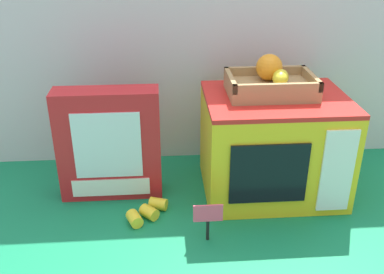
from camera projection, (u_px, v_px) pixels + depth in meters
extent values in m
plane|color=#147A4C|center=(212.00, 193.00, 1.25)|extent=(1.70, 1.70, 0.00)
cube|color=silver|center=(205.00, 39.00, 1.30)|extent=(1.61, 0.03, 0.76)
cube|color=yellow|center=(273.00, 146.00, 1.21)|extent=(0.37, 0.29, 0.27)
cube|color=red|center=(277.00, 99.00, 1.15)|extent=(0.37, 0.29, 0.01)
cube|color=black|center=(269.00, 174.00, 1.08)|extent=(0.19, 0.01, 0.16)
cube|color=white|center=(337.00, 172.00, 1.09)|extent=(0.08, 0.01, 0.23)
cube|color=#A37F51|center=(270.00, 89.00, 1.16)|extent=(0.23, 0.16, 0.03)
cube|color=#A37F51|center=(278.00, 88.00, 1.08)|extent=(0.23, 0.01, 0.02)
cube|color=#A37F51|center=(265.00, 71.00, 1.21)|extent=(0.23, 0.01, 0.02)
cube|color=#A37F51|center=(230.00, 80.00, 1.14)|extent=(0.01, 0.16, 0.02)
cube|color=#A37F51|center=(311.00, 78.00, 1.15)|extent=(0.01, 0.16, 0.02)
ellipsoid|color=yellow|center=(281.00, 78.00, 1.13)|extent=(0.06, 0.08, 0.04)
sphere|color=#72287F|center=(272.00, 69.00, 1.18)|extent=(0.05, 0.05, 0.05)
sphere|color=orange|center=(269.00, 67.00, 1.16)|extent=(0.07, 0.07, 0.07)
cube|color=red|center=(109.00, 144.00, 1.18)|extent=(0.27, 0.08, 0.31)
cube|color=silver|center=(107.00, 146.00, 1.14)|extent=(0.18, 0.00, 0.18)
cube|color=white|center=(111.00, 187.00, 1.19)|extent=(0.21, 0.00, 0.05)
cylinder|color=black|center=(208.00, 230.00, 1.05)|extent=(0.01, 0.01, 0.06)
cube|color=#F44C6B|center=(208.00, 213.00, 1.03)|extent=(0.07, 0.00, 0.05)
cylinder|color=yellow|center=(135.00, 219.00, 1.11)|extent=(0.05, 0.05, 0.03)
cylinder|color=yellow|center=(149.00, 212.00, 1.14)|extent=(0.05, 0.05, 0.03)
cylinder|color=yellow|center=(158.00, 204.00, 1.17)|extent=(0.05, 0.05, 0.03)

